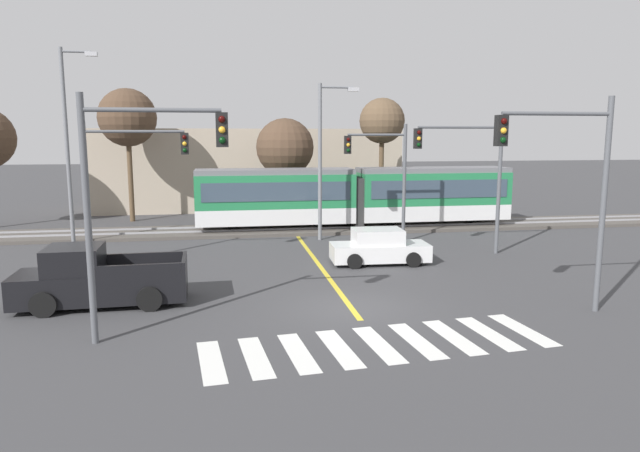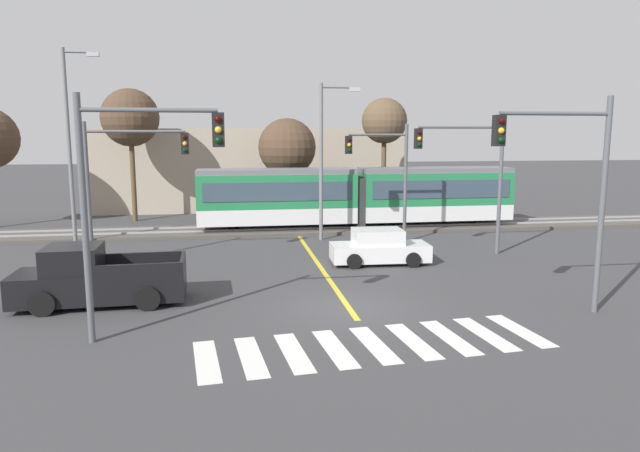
% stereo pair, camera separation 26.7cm
% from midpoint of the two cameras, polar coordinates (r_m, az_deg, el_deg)
% --- Properties ---
extents(ground_plane, '(200.00, 200.00, 0.00)m').
position_cam_midpoint_polar(ground_plane, '(18.55, 2.76, -8.23)').
color(ground_plane, '#3D3D3F').
extents(track_bed, '(120.00, 4.00, 0.18)m').
position_cam_midpoint_polar(track_bed, '(33.33, -2.90, -0.32)').
color(track_bed, '#4C4742').
rests_on(track_bed, ground).
extents(rail_near, '(120.00, 0.08, 0.10)m').
position_cam_midpoint_polar(rail_near, '(32.60, -2.75, -0.28)').
color(rail_near, '#939399').
rests_on(rail_near, track_bed).
extents(rail_far, '(120.00, 0.08, 0.10)m').
position_cam_midpoint_polar(rail_far, '(34.01, -3.04, 0.11)').
color(rail_far, '#939399').
rests_on(rail_far, track_bed).
extents(light_rail_tram, '(18.50, 2.64, 3.43)m').
position_cam_midpoint_polar(light_rail_tram, '(33.69, 3.34, 3.14)').
color(light_rail_tram, silver).
rests_on(light_rail_tram, track_bed).
extents(crosswalk_stripe_0, '(0.83, 2.84, 0.01)m').
position_cam_midpoint_polar(crosswalk_stripe_0, '(14.70, -11.35, -13.12)').
color(crosswalk_stripe_0, silver).
rests_on(crosswalk_stripe_0, ground).
extents(crosswalk_stripe_1, '(0.83, 2.84, 0.01)m').
position_cam_midpoint_polar(crosswalk_stripe_1, '(14.80, -6.99, -12.85)').
color(crosswalk_stripe_1, silver).
rests_on(crosswalk_stripe_1, ground).
extents(crosswalk_stripe_2, '(0.83, 2.84, 0.01)m').
position_cam_midpoint_polar(crosswalk_stripe_2, '(14.98, -2.72, -12.52)').
color(crosswalk_stripe_2, silver).
rests_on(crosswalk_stripe_2, ground).
extents(crosswalk_stripe_3, '(0.83, 2.84, 0.01)m').
position_cam_midpoint_polar(crosswalk_stripe_3, '(15.24, 1.41, -12.13)').
color(crosswalk_stripe_3, silver).
rests_on(crosswalk_stripe_3, ground).
extents(crosswalk_stripe_4, '(0.83, 2.84, 0.01)m').
position_cam_midpoint_polar(crosswalk_stripe_4, '(15.57, 5.37, -11.69)').
color(crosswalk_stripe_4, silver).
rests_on(crosswalk_stripe_4, ground).
extents(crosswalk_stripe_5, '(0.83, 2.84, 0.01)m').
position_cam_midpoint_polar(crosswalk_stripe_5, '(15.97, 9.14, -11.23)').
color(crosswalk_stripe_5, silver).
rests_on(crosswalk_stripe_5, ground).
extents(crosswalk_stripe_6, '(0.83, 2.84, 0.01)m').
position_cam_midpoint_polar(crosswalk_stripe_6, '(16.43, 12.70, -10.74)').
color(crosswalk_stripe_6, silver).
rests_on(crosswalk_stripe_6, ground).
extents(crosswalk_stripe_7, '(0.83, 2.84, 0.01)m').
position_cam_midpoint_polar(crosswalk_stripe_7, '(16.96, 16.04, -10.25)').
color(crosswalk_stripe_7, silver).
rests_on(crosswalk_stripe_7, ground).
extents(crosswalk_stripe_8, '(0.83, 2.84, 0.01)m').
position_cam_midpoint_polar(crosswalk_stripe_8, '(17.53, 19.16, -9.76)').
color(crosswalk_stripe_8, silver).
rests_on(crosswalk_stripe_8, ground).
extents(lane_centre_line, '(0.20, 14.61, 0.01)m').
position_cam_midpoint_polar(lane_centre_line, '(24.30, -0.30, -4.04)').
color(lane_centre_line, gold).
rests_on(lane_centre_line, ground).
extents(sedan_crossing, '(4.27, 2.06, 1.52)m').
position_cam_midpoint_polar(sedan_crossing, '(24.81, 5.64, -2.17)').
color(sedan_crossing, silver).
rests_on(sedan_crossing, ground).
extents(pickup_truck, '(5.46, 2.36, 1.98)m').
position_cam_midpoint_polar(pickup_truck, '(20.07, -21.69, -5.05)').
color(pickup_truck, black).
rests_on(pickup_truck, ground).
extents(traffic_light_mid_right, '(4.25, 0.38, 6.39)m').
position_cam_midpoint_polar(traffic_light_mid_right, '(27.02, 14.65, 6.00)').
color(traffic_light_mid_right, '#515459').
rests_on(traffic_light_mid_right, ground).
extents(traffic_light_far_right, '(3.25, 0.38, 6.08)m').
position_cam_midpoint_polar(traffic_light_far_right, '(29.35, 6.23, 5.93)').
color(traffic_light_far_right, '#515459').
rests_on(traffic_light_far_right, ground).
extents(traffic_light_near_right, '(3.75, 0.38, 6.68)m').
position_cam_midpoint_polar(traffic_light_near_right, '(18.81, 23.40, 4.77)').
color(traffic_light_near_right, '#515459').
rests_on(traffic_light_near_right, ground).
extents(traffic_light_mid_left, '(4.25, 0.38, 6.07)m').
position_cam_midpoint_polar(traffic_light_mid_left, '(25.15, -19.43, 5.24)').
color(traffic_light_mid_left, '#515459').
rests_on(traffic_light_mid_left, ground).
extents(traffic_light_near_left, '(3.75, 0.38, 6.58)m').
position_cam_midpoint_polar(traffic_light_near_left, '(15.65, -18.63, 4.26)').
color(traffic_light_near_left, '#515459').
rests_on(traffic_light_near_left, ground).
extents(street_lamp_west, '(1.78, 0.28, 9.70)m').
position_cam_midpoint_polar(street_lamp_west, '(30.92, -24.01, 8.05)').
color(street_lamp_west, slate).
rests_on(street_lamp_west, ground).
extents(street_lamp_centre, '(2.13, 0.28, 8.16)m').
position_cam_midpoint_polar(street_lamp_centre, '(29.96, 0.12, 7.40)').
color(street_lamp_centre, slate).
rests_on(street_lamp_centre, ground).
extents(bare_tree_west, '(3.65, 3.65, 8.45)m').
position_cam_midpoint_polar(bare_tree_west, '(38.60, -18.90, 10.16)').
color(bare_tree_west, brown).
rests_on(bare_tree_west, ground).
extents(bare_tree_east, '(3.72, 3.72, 6.61)m').
position_cam_midpoint_polar(bare_tree_east, '(37.05, -3.73, 7.82)').
color(bare_tree_east, brown).
rests_on(bare_tree_east, ground).
extents(bare_tree_far_east, '(2.97, 2.97, 7.94)m').
position_cam_midpoint_polar(bare_tree_far_east, '(38.20, 6.02, 10.31)').
color(bare_tree_far_east, brown).
rests_on(bare_tree_far_east, ground).
extents(building_backdrop_far, '(22.57, 6.00, 5.99)m').
position_cam_midpoint_polar(building_backdrop_far, '(44.13, -7.40, 5.71)').
color(building_backdrop_far, tan).
rests_on(building_backdrop_far, ground).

